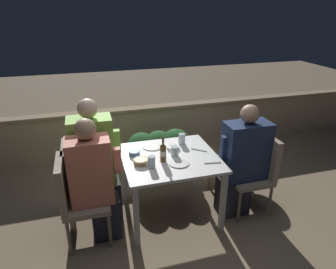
% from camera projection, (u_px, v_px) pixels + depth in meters
% --- Properties ---
extents(ground_plane, '(16.00, 16.00, 0.00)m').
position_uv_depth(ground_plane, '(170.00, 213.00, 3.37)').
color(ground_plane, '#847056').
extents(parapet_wall, '(9.00, 0.18, 0.73)m').
position_uv_depth(parapet_wall, '(141.00, 129.00, 4.64)').
color(parapet_wall, tan).
rests_on(parapet_wall, ground_plane).
extents(dining_table, '(0.97, 0.90, 0.71)m').
position_uv_depth(dining_table, '(170.00, 164.00, 3.12)').
color(dining_table, white).
rests_on(dining_table, ground_plane).
extents(planter_hedge, '(0.85, 0.47, 0.63)m').
position_uv_depth(planter_hedge, '(160.00, 151.00, 4.00)').
color(planter_hedge, brown).
rests_on(planter_hedge, ground_plane).
extents(chair_left_near, '(0.43, 0.43, 0.89)m').
position_uv_depth(chair_left_near, '(74.00, 195.00, 2.78)').
color(chair_left_near, gray).
rests_on(chair_left_near, ground_plane).
extents(person_coral_top, '(0.48, 0.26, 1.26)m').
position_uv_depth(person_coral_top, '(95.00, 182.00, 2.79)').
color(person_coral_top, '#282833').
rests_on(person_coral_top, ground_plane).
extents(chair_left_far, '(0.43, 0.43, 0.89)m').
position_uv_depth(chair_left_far, '(78.00, 177.00, 3.06)').
color(chair_left_far, gray).
rests_on(chair_left_far, ground_plane).
extents(person_green_blouse, '(0.50, 0.26, 1.35)m').
position_uv_depth(person_green_blouse, '(96.00, 162.00, 3.05)').
color(person_green_blouse, '#282833').
rests_on(person_green_blouse, ground_plane).
extents(chair_right_near, '(0.43, 0.43, 0.89)m').
position_uv_depth(chair_right_near, '(257.00, 167.00, 3.25)').
color(chair_right_near, gray).
rests_on(chair_right_near, ground_plane).
extents(person_navy_jumper, '(0.52, 0.26, 1.25)m').
position_uv_depth(person_navy_jumper, '(242.00, 162.00, 3.16)').
color(person_navy_jumper, '#282833').
rests_on(person_navy_jumper, ground_plane).
extents(chair_right_far, '(0.43, 0.43, 0.89)m').
position_uv_depth(chair_right_far, '(240.00, 154.00, 3.53)').
color(chair_right_far, gray).
rests_on(chair_right_far, ground_plane).
extents(beer_bottle, '(0.06, 0.06, 0.26)m').
position_uv_depth(beer_bottle, '(163.00, 152.00, 2.95)').
color(beer_bottle, brown).
rests_on(beer_bottle, dining_table).
extents(plate_0, '(0.20, 0.20, 0.01)m').
position_uv_depth(plate_0, '(179.00, 163.00, 2.95)').
color(plate_0, white).
rests_on(plate_0, dining_table).
extents(plate_1, '(0.22, 0.22, 0.01)m').
position_uv_depth(plate_1, '(152.00, 146.00, 3.30)').
color(plate_1, silver).
rests_on(plate_1, dining_table).
extents(bowl_0, '(0.14, 0.14, 0.03)m').
position_uv_depth(bowl_0, '(173.00, 148.00, 3.23)').
color(bowl_0, silver).
rests_on(bowl_0, dining_table).
extents(bowl_1, '(0.11, 0.11, 0.05)m').
position_uv_depth(bowl_1, '(134.00, 153.00, 3.10)').
color(bowl_1, '#4C709E').
rests_on(bowl_1, dining_table).
extents(bowl_2, '(0.15, 0.15, 0.05)m').
position_uv_depth(bowl_2, '(141.00, 161.00, 2.93)').
color(bowl_2, tan).
rests_on(bowl_2, dining_table).
extents(glass_cup_0, '(0.08, 0.08, 0.12)m').
position_uv_depth(glass_cup_0, '(182.00, 139.00, 3.35)').
color(glass_cup_0, silver).
rests_on(glass_cup_0, dining_table).
extents(glass_cup_1, '(0.08, 0.08, 0.10)m').
position_uv_depth(glass_cup_1, '(175.00, 151.00, 3.09)').
color(glass_cup_1, silver).
rests_on(glass_cup_1, dining_table).
extents(glass_cup_2, '(0.07, 0.07, 0.12)m').
position_uv_depth(glass_cup_2, '(152.00, 162.00, 2.85)').
color(glass_cup_2, silver).
rests_on(glass_cup_2, dining_table).
extents(fork_0, '(0.17, 0.05, 0.01)m').
position_uv_depth(fork_0, '(212.00, 163.00, 2.95)').
color(fork_0, silver).
rests_on(fork_0, dining_table).
extents(fork_1, '(0.14, 0.12, 0.01)m').
position_uv_depth(fork_1, '(199.00, 150.00, 3.21)').
color(fork_1, silver).
rests_on(fork_1, dining_table).
extents(potted_plant, '(0.37, 0.37, 0.68)m').
position_uv_depth(potted_plant, '(238.00, 145.00, 4.01)').
color(potted_plant, brown).
rests_on(potted_plant, ground_plane).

